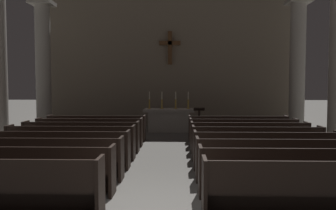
# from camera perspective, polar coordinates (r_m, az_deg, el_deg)

# --- Properties ---
(pew_left_row_2) EXTENTS (3.55, 0.50, 0.95)m
(pew_left_row_2) POSITION_cam_1_polar(r_m,az_deg,el_deg) (7.35, -22.68, -9.62)
(pew_left_row_2) COLOR black
(pew_left_row_2) RESTS_ON ground
(pew_left_row_3) EXTENTS (3.55, 0.50, 0.95)m
(pew_left_row_3) POSITION_cam_1_polar(r_m,az_deg,el_deg) (8.30, -19.67, -8.08)
(pew_left_row_3) COLOR black
(pew_left_row_3) RESTS_ON ground
(pew_left_row_4) EXTENTS (3.55, 0.50, 0.95)m
(pew_left_row_4) POSITION_cam_1_polar(r_m,az_deg,el_deg) (9.26, -17.30, -6.83)
(pew_left_row_4) COLOR black
(pew_left_row_4) RESTS_ON ground
(pew_left_row_5) EXTENTS (3.55, 0.50, 0.95)m
(pew_left_row_5) POSITION_cam_1_polar(r_m,az_deg,el_deg) (10.24, -15.39, -5.82)
(pew_left_row_5) COLOR black
(pew_left_row_5) RESTS_ON ground
(pew_left_row_6) EXTENTS (3.55, 0.50, 0.95)m
(pew_left_row_6) POSITION_cam_1_polar(r_m,az_deg,el_deg) (11.24, -13.82, -4.97)
(pew_left_row_6) COLOR black
(pew_left_row_6) RESTS_ON ground
(pew_left_row_7) EXTENTS (3.55, 0.50, 0.95)m
(pew_left_row_7) POSITION_cam_1_polar(r_m,az_deg,el_deg) (12.24, -12.51, -4.27)
(pew_left_row_7) COLOR black
(pew_left_row_7) RESTS_ON ground
(pew_left_row_8) EXTENTS (3.55, 0.50, 0.95)m
(pew_left_row_8) POSITION_cam_1_polar(r_m,az_deg,el_deg) (13.25, -11.40, -3.67)
(pew_left_row_8) COLOR black
(pew_left_row_8) RESTS_ON ground
(pew_right_row_1) EXTENTS (3.55, 0.50, 0.95)m
(pew_right_row_1) POSITION_cam_1_polar(r_m,az_deg,el_deg) (6.10, 22.88, -12.32)
(pew_right_row_1) COLOR black
(pew_right_row_1) RESTS_ON ground
(pew_right_row_2) EXTENTS (3.55, 0.50, 0.95)m
(pew_right_row_2) POSITION_cam_1_polar(r_m,az_deg,el_deg) (7.06, 19.75, -10.10)
(pew_right_row_2) COLOR black
(pew_right_row_2) RESTS_ON ground
(pew_right_row_3) EXTENTS (3.55, 0.50, 0.95)m
(pew_right_row_3) POSITION_cam_1_polar(r_m,az_deg,el_deg) (8.04, 17.41, -8.40)
(pew_right_row_3) COLOR black
(pew_right_row_3) RESTS_ON ground
(pew_right_row_4) EXTENTS (3.55, 0.50, 0.95)m
(pew_right_row_4) POSITION_cam_1_polar(r_m,az_deg,el_deg) (9.03, 15.59, -7.07)
(pew_right_row_4) COLOR black
(pew_right_row_4) RESTS_ON ground
(pew_right_row_5) EXTENTS (3.55, 0.50, 0.95)m
(pew_right_row_5) POSITION_cam_1_polar(r_m,az_deg,el_deg) (10.04, 14.14, -5.99)
(pew_right_row_5) COLOR black
(pew_right_row_5) RESTS_ON ground
(pew_right_row_6) EXTENTS (3.55, 0.50, 0.95)m
(pew_right_row_6) POSITION_cam_1_polar(r_m,az_deg,el_deg) (11.05, 12.96, -5.11)
(pew_right_row_6) COLOR black
(pew_right_row_6) RESTS_ON ground
(pew_right_row_7) EXTENTS (3.55, 0.50, 0.95)m
(pew_right_row_7) POSITION_cam_1_polar(r_m,az_deg,el_deg) (12.07, 11.99, -4.37)
(pew_right_row_7) COLOR black
(pew_right_row_7) RESTS_ON ground
(pew_right_row_8) EXTENTS (3.55, 0.50, 0.95)m
(pew_right_row_8) POSITION_cam_1_polar(r_m,az_deg,el_deg) (13.09, 11.16, -3.75)
(pew_right_row_8) COLOR black
(pew_right_row_8) RESTS_ON ground
(column_left_third) EXTENTS (1.00, 1.00, 5.76)m
(column_left_third) POSITION_cam_1_polar(r_m,az_deg,el_deg) (16.87, -19.48, 5.62)
(column_left_third) COLOR #ADA89E
(column_left_third) RESTS_ON ground
(column_right_third) EXTENTS (1.00, 1.00, 5.76)m
(column_right_third) POSITION_cam_1_polar(r_m,az_deg,el_deg) (16.60, 20.13, 5.64)
(column_right_third) COLOR #ADA89E
(column_right_third) RESTS_ON ground
(altar) EXTENTS (2.20, 0.90, 1.01)m
(altar) POSITION_cam_1_polar(r_m,az_deg,el_deg) (15.49, 0.12, -2.36)
(altar) COLOR #A8A399
(altar) RESTS_ON ground
(candlestick_outer_left) EXTENTS (0.16, 0.16, 0.75)m
(candlestick_outer_left) POSITION_cam_1_polar(r_m,az_deg,el_deg) (15.48, -3.02, 0.30)
(candlestick_outer_left) COLOR #B79338
(candlestick_outer_left) RESTS_ON altar
(candlestick_inner_left) EXTENTS (0.16, 0.16, 0.75)m
(candlestick_inner_left) POSITION_cam_1_polar(r_m,az_deg,el_deg) (15.45, -0.99, 0.30)
(candlestick_inner_left) COLOR #B79338
(candlestick_inner_left) RESTS_ON altar
(candlestick_inner_right) EXTENTS (0.16, 0.16, 0.75)m
(candlestick_inner_right) POSITION_cam_1_polar(r_m,az_deg,el_deg) (15.43, 1.24, 0.30)
(candlestick_inner_right) COLOR #B79338
(candlestick_inner_right) RESTS_ON altar
(candlestick_outer_right) EXTENTS (0.16, 0.16, 0.75)m
(candlestick_outer_right) POSITION_cam_1_polar(r_m,az_deg,el_deg) (15.44, 3.28, 0.29)
(candlestick_outer_right) COLOR #B79338
(candlestick_outer_right) RESTS_ON altar
(apse_with_cross) EXTENTS (12.36, 0.45, 7.02)m
(apse_with_cross) POSITION_cam_1_polar(r_m,az_deg,el_deg) (17.84, 0.33, 7.99)
(apse_with_cross) COLOR gray
(apse_with_cross) RESTS_ON ground
(lectern) EXTENTS (0.44, 0.36, 1.15)m
(lectern) POSITION_cam_1_polar(r_m,az_deg,el_deg) (14.32, 5.04, -2.80)
(lectern) COLOR black
(lectern) RESTS_ON ground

